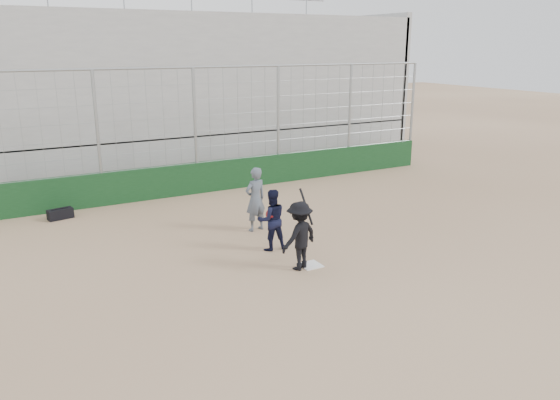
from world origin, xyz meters
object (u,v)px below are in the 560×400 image
umpire (255,202)px  equipment_bag (60,214)px  batter_at_plate (299,236)px  catcher_crouched (272,230)px

umpire → equipment_bag: umpire is taller
batter_at_plate → umpire: (0.30, 2.73, 0.00)m
batter_at_plate → umpire: size_ratio=1.11×
batter_at_plate → umpire: bearing=83.7°
batter_at_plate → equipment_bag: 7.43m
umpire → catcher_crouched: bearing=67.2°
catcher_crouched → umpire: bearing=78.5°
batter_at_plate → catcher_crouched: bearing=89.7°
equipment_bag → batter_at_plate: bearing=-56.9°
umpire → equipment_bag: size_ratio=2.12×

